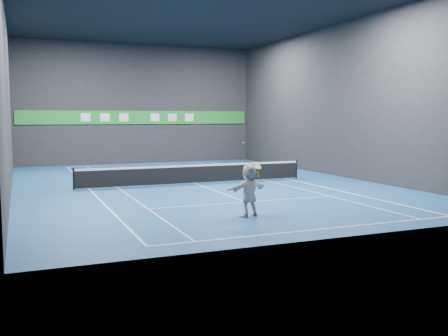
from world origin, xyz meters
name	(u,v)px	position (x,y,z in m)	size (l,w,h in m)	color
ground	(195,183)	(0.00, 0.00, 0.00)	(26.00, 26.00, 0.00)	navy
ceiling	(194,10)	(0.00, 0.00, 9.00)	(26.00, 26.00, 0.00)	black
wall_back	(139,104)	(0.00, 13.00, 4.50)	(18.00, 0.10, 9.00)	#242426
wall_front	(345,81)	(0.00, -13.00, 4.50)	(18.00, 0.10, 9.00)	#242426
wall_left	(7,95)	(-9.00, 0.00, 4.50)	(0.10, 26.00, 9.00)	#242426
wall_right	(339,100)	(9.00, 0.00, 4.50)	(0.10, 26.00, 9.00)	#242426
baseline_near	(320,229)	(0.00, -11.89, 0.00)	(10.98, 0.08, 0.01)	white
baseline_far	(143,164)	(0.00, 11.89, 0.00)	(10.98, 0.08, 0.01)	white
sideline_doubles_left	(89,189)	(-5.49, 0.00, 0.00)	(0.08, 23.78, 0.01)	white
sideline_doubles_right	(286,179)	(5.49, 0.00, 0.00)	(0.08, 23.78, 0.01)	white
sideline_singles_left	(117,187)	(-4.11, 0.00, 0.00)	(0.06, 23.78, 0.01)	white
sideline_singles_right	(264,180)	(4.11, 0.00, 0.00)	(0.06, 23.78, 0.01)	white
service_line_near	(246,202)	(0.00, -6.40, 0.00)	(8.23, 0.06, 0.01)	white
service_line_far	(163,171)	(0.00, 6.40, 0.00)	(8.23, 0.06, 0.01)	white
center_service_line	(195,183)	(0.00, 0.00, 0.00)	(0.06, 12.80, 0.01)	white
player	(249,190)	(-1.14, -9.13, 0.92)	(1.72, 0.55, 1.85)	silver
tennis_ball	(243,143)	(-1.33, -9.05, 2.60)	(0.07, 0.07, 0.07)	#D7E926
tennis_net	(195,173)	(0.00, 0.00, 0.54)	(12.50, 0.10, 1.07)	black
sponsor_banner	(139,117)	(0.00, 12.93, 3.50)	(17.64, 0.11, 1.00)	#1F902B
tennis_racket	(256,168)	(-0.84, -9.09, 1.69)	(0.46, 0.41, 0.51)	#B3131E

